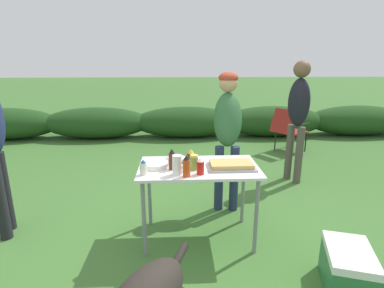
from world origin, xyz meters
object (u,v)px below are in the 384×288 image
Objects in this scene: hot_sauce_bottle at (186,166)px; bbq_sauce_bottle at (172,160)px; folding_table at (199,174)px; standing_person_with_beanie at (298,110)px; ketchup_bottle at (200,166)px; standing_person_in_red_jacket at (228,124)px; mayo_bottle at (143,168)px; cooler_box at (347,270)px; mixing_bowl at (176,159)px; food_tray at (231,165)px; paper_cup_stack at (177,165)px; relish_jar at (194,162)px; camp_chair_green_behind_table at (288,128)px; plate_stack at (155,165)px; beer_bottle at (191,158)px.

bbq_sauce_bottle is at bearing 124.54° from hot_sauce_bottle.
standing_person_with_beanie is at bearing 43.45° from folding_table.
standing_person_in_red_jacket reaches higher than ketchup_bottle.
folding_table is 8.18× the size of mayo_bottle.
cooler_box is (1.07, -0.75, -0.49)m from folding_table.
mixing_bowl is 0.83m from standing_person_in_red_jacket.
hot_sauce_bottle reaches higher than ketchup_bottle.
food_tray is 0.79m from mayo_bottle.
paper_cup_stack is (-0.49, -0.14, 0.06)m from food_tray.
food_tray is 3.10× the size of relish_jar.
food_tray is 0.51m from paper_cup_stack.
relish_jar is at bearing -51.82° from mixing_bowl.
mayo_bottle is 0.16× the size of camp_chair_green_behind_table.
camp_chair_green_behind_table is at bearing 50.70° from plate_stack.
relish_jar reaches higher than plate_stack.
standing_person_in_red_jacket is at bearing 60.93° from relish_jar.
paper_cup_stack is 0.10× the size of standing_person_with_beanie.
cooler_box is at bearing -57.79° from standing_person_in_red_jacket.
standing_person_in_red_jacket is (0.42, 0.76, 0.19)m from relish_jar.
folding_table is 0.84m from standing_person_in_red_jacket.
beer_bottle is at bearing -118.05° from standing_person_in_red_jacket.
hot_sauce_bottle is at bearing -158.12° from ketchup_bottle.
folding_table is 0.27m from mixing_bowl.
food_tray is 0.54m from bbq_sauce_bottle.
standing_person_with_beanie reaches higher than ketchup_bottle.
ketchup_bottle reaches higher than mayo_bottle.
paper_cup_stack is 1.06m from standing_person_in_red_jacket.
camp_chair_green_behind_table is (1.59, 2.84, -0.30)m from food_tray.
food_tray is 2.49× the size of paper_cup_stack.
relish_jar is (-0.04, 0.12, -0.00)m from ketchup_bottle.
standing_person_in_red_jacket is at bearing -69.90° from camp_chair_green_behind_table.
relish_jar is at bearing -176.49° from food_tray.
folding_table is 4.63× the size of plate_stack.
bbq_sauce_bottle is at bearing -71.04° from camp_chair_green_behind_table.
standing_person_in_red_jacket is 1.79m from cooler_box.
beer_bottle is 0.19× the size of camp_chair_green_behind_table.
relish_jar reaches higher than cooler_box.
paper_cup_stack is 1.53m from cooler_box.
relish_jar is (0.07, 0.16, -0.02)m from hot_sauce_bottle.
hot_sauce_bottle reaches higher than camp_chair_green_behind_table.
bbq_sauce_bottle is at bearing -99.14° from mixing_bowl.
folding_table is 0.41m from plate_stack.
paper_cup_stack is 1.25× the size of relish_jar.
paper_cup_stack is at bearing -87.62° from mixing_bowl.
ketchup_bottle is at bearing -66.62° from camp_chair_green_behind_table.
paper_cup_stack reaches higher than ketchup_bottle.
standing_person_with_beanie is (1.66, 1.58, 0.21)m from paper_cup_stack.
paper_cup_stack reaches higher than beer_bottle.
food_tray is 2.23× the size of mixing_bowl.
food_tray is at bearing -63.51° from camp_chair_green_behind_table.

